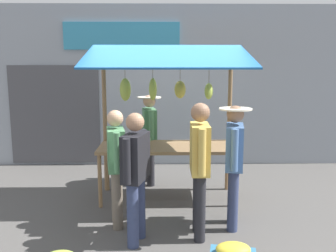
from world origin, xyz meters
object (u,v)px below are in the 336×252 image
Objects in this scene: shopper_in_grey_tee at (136,169)px; shopper_with_shopping_bag at (200,160)px; shopper_in_striped_shirt at (116,160)px; vendor_with_sunhat at (150,132)px; shopper_with_ponytail at (234,156)px; market_stall at (166,104)px.

shopper_with_shopping_bag is at bearing -64.29° from shopper_in_grey_tee.
shopper_in_striped_shirt is (0.30, -0.51, -0.02)m from shopper_in_grey_tee.
shopper_with_shopping_bag is (-0.69, 2.14, 0.04)m from vendor_with_sunhat.
shopper_in_striped_shirt is at bearing 72.74° from shopper_with_shopping_bag.
vendor_with_sunhat is 1.01× the size of shopper_in_grey_tee.
vendor_with_sunhat is 1.03× the size of shopper_in_striped_shirt.
shopper_with_ponytail reaches higher than vendor_with_sunhat.
shopper_in_grey_tee is at bearing 119.18° from shopper_with_ponytail.
shopper_with_ponytail reaches higher than shopper_in_grey_tee.
shopper_in_grey_tee is at bearing -159.44° from shopper_in_striped_shirt.
shopper_with_ponytail is (-1.17, 1.86, 0.01)m from vendor_with_sunhat.
shopper_with_shopping_bag is (-1.08, 0.36, 0.09)m from shopper_in_striped_shirt.
shopper_with_ponytail is 1.57m from shopper_in_striped_shirt.
vendor_with_sunhat is 0.99× the size of shopper_with_ponytail.
market_stall is 1.53× the size of vendor_with_sunhat.
shopper_in_striped_shirt is at bearing 97.66° from shopper_with_ponytail.
shopper_with_shopping_bag is at bearing 10.16° from vendor_with_sunhat.
market_stall reaches higher than shopper_in_grey_tee.
shopper_with_ponytail is 0.96× the size of shopper_with_shopping_bag.
vendor_with_sunhat is at bearing 42.89° from shopper_with_ponytail.
shopper_in_grey_tee is 0.98× the size of shopper_with_ponytail.
shopper_with_shopping_bag reaches higher than vendor_with_sunhat.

